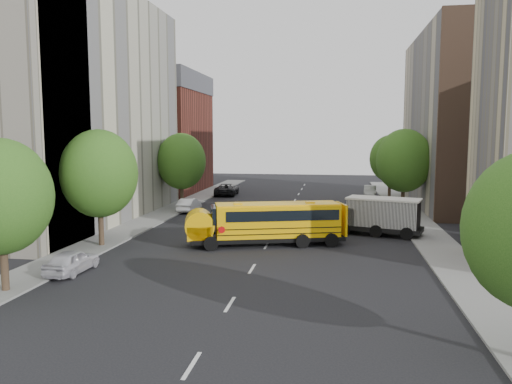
% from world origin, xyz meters
% --- Properties ---
extents(ground, '(120.00, 120.00, 0.00)m').
position_xyz_m(ground, '(0.00, 0.00, 0.00)').
color(ground, black).
rests_on(ground, ground).
extents(sidewalk_left, '(3.00, 80.00, 0.12)m').
position_xyz_m(sidewalk_left, '(-11.50, 5.00, 0.06)').
color(sidewalk_left, slate).
rests_on(sidewalk_left, ground).
extents(sidewalk_right, '(3.00, 80.00, 0.12)m').
position_xyz_m(sidewalk_right, '(11.50, 5.00, 0.06)').
color(sidewalk_right, slate).
rests_on(sidewalk_right, ground).
extents(lane_markings, '(0.15, 64.00, 0.01)m').
position_xyz_m(lane_markings, '(0.00, 10.00, 0.01)').
color(lane_markings, silver).
rests_on(lane_markings, ground).
extents(building_left_cream, '(10.00, 26.00, 20.00)m').
position_xyz_m(building_left_cream, '(-18.00, 6.00, 10.00)').
color(building_left_cream, '#B9B495').
rests_on(building_left_cream, ground).
extents(building_left_redbrick, '(10.00, 15.00, 13.00)m').
position_xyz_m(building_left_redbrick, '(-18.00, 28.00, 6.50)').
color(building_left_redbrick, maroon).
rests_on(building_left_redbrick, ground).
extents(building_right_far, '(10.00, 22.00, 18.00)m').
position_xyz_m(building_right_far, '(18.00, 20.00, 9.00)').
color(building_right_far, tan).
rests_on(building_right_far, ground).
extents(building_right_sidewall, '(10.10, 0.30, 18.00)m').
position_xyz_m(building_right_sidewall, '(18.00, 9.00, 9.00)').
color(building_right_sidewall, brown).
rests_on(building_right_sidewall, ground).
extents(street_tree_0, '(4.80, 4.80, 7.41)m').
position_xyz_m(street_tree_0, '(-11.00, -14.00, 4.64)').
color(street_tree_0, '#38281C').
rests_on(street_tree_0, ground).
extents(street_tree_1, '(5.12, 5.12, 7.90)m').
position_xyz_m(street_tree_1, '(-11.00, -4.00, 4.95)').
color(street_tree_1, '#38281C').
rests_on(street_tree_1, ground).
extents(street_tree_2, '(4.99, 4.99, 7.71)m').
position_xyz_m(street_tree_2, '(-11.00, 14.00, 4.83)').
color(street_tree_2, '#38281C').
rests_on(street_tree_2, ground).
extents(street_tree_4, '(5.25, 5.25, 8.10)m').
position_xyz_m(street_tree_4, '(11.00, 14.00, 5.08)').
color(street_tree_4, '#38281C').
rests_on(street_tree_4, ground).
extents(street_tree_5, '(4.86, 4.86, 7.51)m').
position_xyz_m(street_tree_5, '(11.00, 26.00, 4.70)').
color(street_tree_5, '#38281C').
rests_on(street_tree_5, ground).
extents(school_bus, '(10.68, 5.27, 2.95)m').
position_xyz_m(school_bus, '(-0.09, -1.78, 1.65)').
color(school_bus, black).
rests_on(school_bus, ground).
extents(safari_truck, '(7.02, 4.13, 2.84)m').
position_xyz_m(safari_truck, '(7.76, 2.98, 1.50)').
color(safari_truck, black).
rests_on(safari_truck, ground).
extents(parked_car_0, '(1.67, 3.91, 1.32)m').
position_xyz_m(parked_car_0, '(-9.60, -10.36, 0.66)').
color(parked_car_0, silver).
rests_on(parked_car_0, ground).
extents(parked_car_1, '(1.42, 4.07, 1.34)m').
position_xyz_m(parked_car_1, '(-9.60, 11.84, 0.67)').
color(parked_car_1, white).
rests_on(parked_car_1, ground).
extents(parked_car_2, '(2.76, 5.51, 1.50)m').
position_xyz_m(parked_car_2, '(-8.80, 25.51, 0.75)').
color(parked_car_2, black).
rests_on(parked_car_2, ground).
extents(parked_car_5, '(1.77, 4.25, 1.37)m').
position_xyz_m(parked_car_5, '(8.80, 26.73, 0.68)').
color(parked_car_5, '#9C9D98').
rests_on(parked_car_5, ground).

